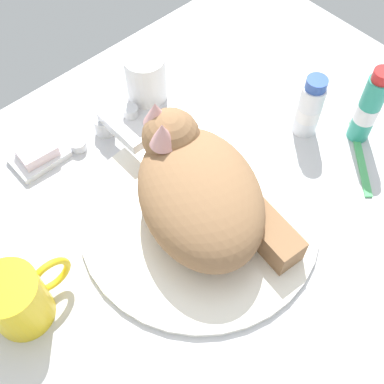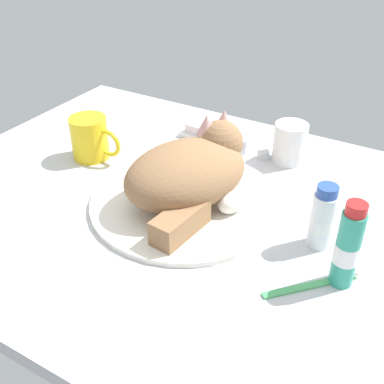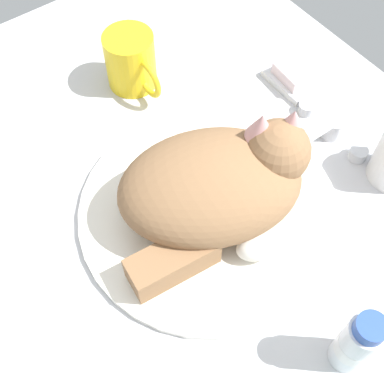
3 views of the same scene
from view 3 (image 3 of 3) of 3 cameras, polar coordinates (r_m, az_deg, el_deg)
The scene contains 8 objects.
ground_plane at distance 74.98cm, azimuth 1.84°, elevation -2.82°, with size 110.00×82.50×3.00cm, color silver.
sink_basin at distance 73.23cm, azimuth 1.88°, elevation -2.04°, with size 37.08×37.08×1.04cm, color white.
faucet at distance 81.87cm, azimuth 14.65°, elevation 6.80°, with size 14.18×11.63×5.41cm.
cat at distance 67.71cm, azimuth 3.02°, elevation 0.82°, with size 25.91×30.42×14.63cm.
coffee_mug at distance 86.42cm, azimuth -6.74°, elevation 14.21°, with size 12.58×8.21×9.56cm.
soap_dish at distance 90.41cm, azimuth 11.09°, elevation 12.13°, with size 9.00×6.40×1.20cm, color white.
soap_bar at distance 89.28cm, azimuth 11.26°, elevation 12.86°, with size 6.01×4.80×2.06cm, color silver.
toothpaste_bottle at distance 63.30cm, azimuth 17.79°, elevation -15.71°, with size 4.19×4.19×11.90cm.
Camera 3 is at (28.37, -23.82, 63.69)cm, focal length 48.01 mm.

